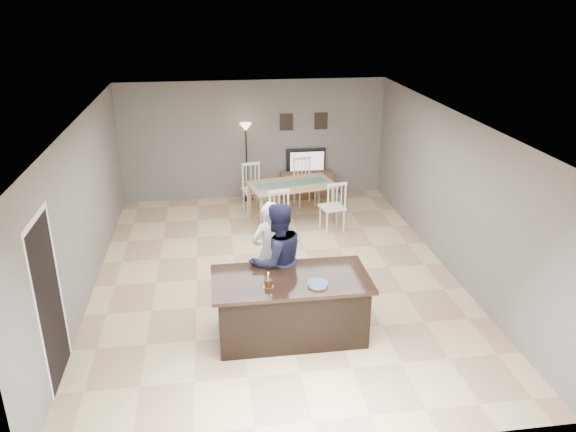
{
  "coord_description": "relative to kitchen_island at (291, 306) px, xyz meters",
  "views": [
    {
      "loc": [
        -0.99,
        -8.47,
        4.53
      ],
      "look_at": [
        0.18,
        -0.3,
        1.2
      ],
      "focal_mm": 35.0,
      "sensor_mm": 36.0,
      "label": 1
    }
  ],
  "objects": [
    {
      "name": "room_shell",
      "position": [
        0.0,
        1.8,
        1.22
      ],
      "size": [
        8.0,
        8.0,
        8.0
      ],
      "color": "slate",
      "rests_on": "floor"
    },
    {
      "name": "tv_console",
      "position": [
        1.2,
        5.57,
        -0.15
      ],
      "size": [
        1.2,
        0.4,
        0.6
      ],
      "primitive_type": "cube",
      "color": "brown",
      "rests_on": "floor"
    },
    {
      "name": "plate_stack",
      "position": [
        0.32,
        -0.26,
        0.47
      ],
      "size": [
        0.27,
        0.27,
        0.04
      ],
      "color": "white",
      "rests_on": "kitchen_island"
    },
    {
      "name": "kitchen_island",
      "position": [
        0.0,
        0.0,
        0.0
      ],
      "size": [
        2.15,
        1.1,
        0.9
      ],
      "color": "black",
      "rests_on": "floor"
    },
    {
      "name": "birthday_cake",
      "position": [
        -0.33,
        -0.2,
        0.5
      ],
      "size": [
        0.14,
        0.14,
        0.21
      ],
      "color": "#EABA45",
      "rests_on": "kitchen_island"
    },
    {
      "name": "television",
      "position": [
        1.2,
        5.64,
        0.41
      ],
      "size": [
        0.91,
        0.12,
        0.53
      ],
      "primitive_type": "imported",
      "rotation": [
        0.0,
        0.0,
        3.14
      ],
      "color": "black",
      "rests_on": "tv_console"
    },
    {
      "name": "floor_lamp",
      "position": [
        -0.19,
        5.59,
        0.94
      ],
      "size": [
        0.27,
        0.27,
        1.79
      ],
      "color": "black",
      "rests_on": "floor"
    },
    {
      "name": "doorway",
      "position": [
        -2.99,
        -0.5,
        0.8
      ],
      "size": [
        0.0,
        2.1,
        2.65
      ],
      "color": "black",
      "rests_on": "floor"
    },
    {
      "name": "floor",
      "position": [
        0.0,
        1.8,
        -0.45
      ],
      "size": [
        8.0,
        8.0,
        0.0
      ],
      "primitive_type": "plane",
      "color": "tan",
      "rests_on": "ground"
    },
    {
      "name": "dining_table",
      "position": [
        0.63,
        4.2,
        0.22
      ],
      "size": [
        2.01,
        2.24,
        1.06
      ],
      "rotation": [
        0.0,
        0.0,
        0.2
      ],
      "color": "#9F7A56",
      "rests_on": "floor"
    },
    {
      "name": "picture_frames",
      "position": [
        1.15,
        5.78,
        1.3
      ],
      "size": [
        1.1,
        0.02,
        0.38
      ],
      "color": "black",
      "rests_on": "room_shell"
    },
    {
      "name": "woman",
      "position": [
        -0.18,
        0.98,
        0.37
      ],
      "size": [
        0.69,
        0.56,
        1.64
      ],
      "primitive_type": "imported",
      "rotation": [
        0.0,
        0.0,
        3.47
      ],
      "color": "silver",
      "rests_on": "floor"
    },
    {
      "name": "man",
      "position": [
        -0.12,
        0.55,
        0.44
      ],
      "size": [
        1.04,
        0.93,
        1.78
      ],
      "primitive_type": "imported",
      "rotation": [
        0.0,
        0.0,
        3.49
      ],
      "color": "#191A38",
      "rests_on": "floor"
    },
    {
      "name": "tv_screen_glow",
      "position": [
        1.2,
        5.56,
        0.42
      ],
      "size": [
        0.78,
        0.0,
        0.78
      ],
      "primitive_type": "plane",
      "rotation": [
        1.57,
        0.0,
        3.14
      ],
      "color": "orange",
      "rests_on": "tv_console"
    }
  ]
}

